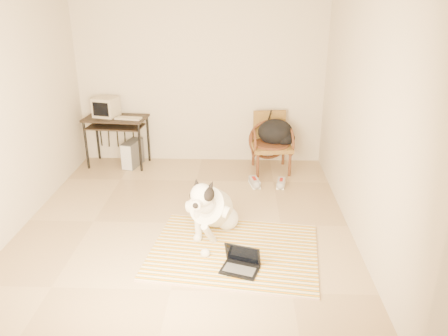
# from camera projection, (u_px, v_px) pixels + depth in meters

# --- Properties ---
(floor) EXTENTS (4.50, 4.50, 0.00)m
(floor) POSITION_uv_depth(u_px,v_px,m) (187.00, 223.00, 5.44)
(floor) COLOR tan
(floor) RESTS_ON ground
(wall_back) EXTENTS (4.50, 0.00, 4.50)m
(wall_back) POSITION_uv_depth(u_px,v_px,m) (200.00, 81.00, 7.02)
(wall_back) COLOR beige
(wall_back) RESTS_ON floor
(wall_front) EXTENTS (4.50, 0.00, 4.50)m
(wall_front) POSITION_uv_depth(u_px,v_px,m) (140.00, 211.00, 2.85)
(wall_front) COLOR beige
(wall_front) RESTS_ON floor
(wall_left) EXTENTS (0.00, 4.50, 4.50)m
(wall_left) POSITION_uv_depth(u_px,v_px,m) (9.00, 117.00, 5.01)
(wall_left) COLOR beige
(wall_left) RESTS_ON floor
(wall_right) EXTENTS (0.00, 4.50, 4.50)m
(wall_right) POSITION_uv_depth(u_px,v_px,m) (361.00, 120.00, 4.87)
(wall_right) COLOR beige
(wall_right) RESTS_ON floor
(rug) EXTENTS (1.98, 1.61, 0.02)m
(rug) POSITION_uv_depth(u_px,v_px,m) (234.00, 251.00, 4.84)
(rug) COLOR orange
(rug) RESTS_ON floor
(dog) EXTENTS (0.60, 1.14, 0.83)m
(dog) POSITION_uv_depth(u_px,v_px,m) (212.00, 209.00, 5.08)
(dog) COLOR silver
(dog) RESTS_ON rug
(laptop) EXTENTS (0.44, 0.37, 0.26)m
(laptop) POSITION_uv_depth(u_px,v_px,m) (241.00, 263.00, 4.49)
(laptop) COLOR black
(laptop) RESTS_ON rug
(computer_desk) EXTENTS (1.02, 0.63, 0.81)m
(computer_desk) POSITION_uv_depth(u_px,v_px,m) (116.00, 124.00, 7.02)
(computer_desk) COLOR black
(computer_desk) RESTS_ON floor
(crt_monitor) EXTENTS (0.41, 0.40, 0.31)m
(crt_monitor) POSITION_uv_depth(u_px,v_px,m) (106.00, 107.00, 6.98)
(crt_monitor) COLOR tan
(crt_monitor) RESTS_ON computer_desk
(desk_keyboard) EXTENTS (0.43, 0.22, 0.03)m
(desk_keyboard) POSITION_uv_depth(u_px,v_px,m) (128.00, 118.00, 6.88)
(desk_keyboard) COLOR tan
(desk_keyboard) RESTS_ON computer_desk
(pc_tower) EXTENTS (0.29, 0.49, 0.42)m
(pc_tower) POSITION_uv_depth(u_px,v_px,m) (133.00, 154.00, 7.16)
(pc_tower) COLOR #48484A
(pc_tower) RESTS_ON floor
(rattan_chair) EXTENTS (0.67, 0.65, 0.92)m
(rattan_chair) POSITION_uv_depth(u_px,v_px,m) (271.00, 142.00, 6.93)
(rattan_chair) COLOR olive
(rattan_chair) RESTS_ON floor
(backpack) EXTENTS (0.58, 0.45, 0.41)m
(backpack) POSITION_uv_depth(u_px,v_px,m) (277.00, 133.00, 6.88)
(backpack) COLOR black
(backpack) RESTS_ON rattan_chair
(sneaker_left) EXTENTS (0.18, 0.32, 0.11)m
(sneaker_left) POSITION_uv_depth(u_px,v_px,m) (254.00, 182.00, 6.49)
(sneaker_left) COLOR white
(sneaker_left) RESTS_ON floor
(sneaker_right) EXTENTS (0.16, 0.29, 0.10)m
(sneaker_right) POSITION_uv_depth(u_px,v_px,m) (281.00, 183.00, 6.47)
(sneaker_right) COLOR white
(sneaker_right) RESTS_ON floor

